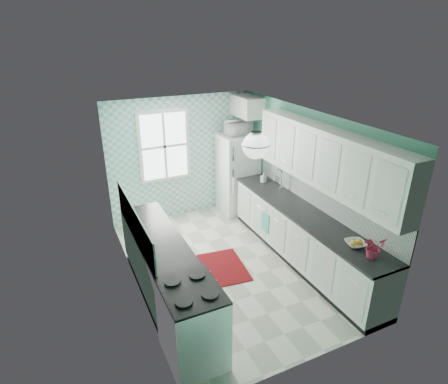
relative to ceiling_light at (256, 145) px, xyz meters
name	(u,v)px	position (x,y,z in m)	size (l,w,h in m)	color
floor	(228,266)	(0.00, 0.80, -2.33)	(3.00, 4.40, 0.02)	silver
ceiling	(228,118)	(0.00, 0.80, 0.19)	(3.00, 4.40, 0.02)	white
wall_back	(181,158)	(0.00, 3.01, -1.07)	(3.00, 0.02, 2.50)	#52A386
wall_front	(318,277)	(0.00, -1.41, -1.07)	(3.00, 0.02, 2.50)	#52A386
wall_left	(131,218)	(-1.51, 0.80, -1.07)	(0.02, 4.40, 2.50)	#52A386
wall_right	(307,183)	(1.51, 0.80, -1.07)	(0.02, 4.40, 2.50)	#52A386
accent_wall	(181,158)	(0.00, 2.99, -1.07)	(3.00, 0.01, 2.50)	#76C5C0
window	(164,146)	(-0.35, 2.96, -0.77)	(1.04, 0.05, 1.44)	white
backsplash_right	(321,194)	(1.49, 0.40, -1.13)	(0.02, 3.60, 0.51)	white
backsplash_left	(134,223)	(-1.49, 0.73, -1.13)	(0.02, 2.15, 0.51)	white
upper_cabinets_right	(326,158)	(1.33, 0.20, -0.42)	(0.33, 3.20, 0.90)	white
upper_cabinet_fridge	(247,106)	(1.30, 2.63, -0.07)	(0.40, 0.74, 0.40)	white
ceiling_light	(256,145)	(0.00, 0.00, 0.00)	(0.34, 0.34, 0.35)	silver
base_cabinets_right	(302,238)	(1.20, 0.40, -1.87)	(0.60, 3.60, 0.90)	white
countertop_right	(304,213)	(1.19, 0.40, -1.40)	(0.63, 3.60, 0.04)	black
base_cabinets_left	(158,263)	(-1.20, 0.73, -1.87)	(0.60, 2.15, 0.90)	white
countertop_left	(157,235)	(-1.19, 0.73, -1.40)	(0.63, 2.15, 0.04)	black
fridge	(238,174)	(1.11, 2.62, -1.48)	(0.74, 0.73, 1.70)	white
stove	(192,322)	(-1.20, -0.73, -1.81)	(0.66, 0.82, 0.99)	white
sink	(274,191)	(1.20, 1.35, -1.39)	(0.45, 0.38, 0.53)	silver
rug	(224,267)	(-0.09, 0.77, -2.32)	(0.69, 0.98, 0.02)	#5E0003
dish_towel	(265,222)	(0.89, 1.09, -1.84)	(0.02, 0.24, 0.37)	teal
fruit_bowl	(356,244)	(1.20, -0.75, -1.35)	(0.27, 0.27, 0.07)	white
potted_plant	(374,247)	(1.20, -1.05, -1.23)	(0.27, 0.23, 0.30)	red
soap_bottle	(263,177)	(1.25, 1.80, -1.29)	(0.08, 0.09, 0.19)	#9ABCD3
microwave	(238,128)	(1.11, 2.62, -0.49)	(0.50, 0.34, 0.28)	silver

